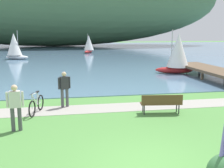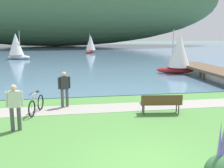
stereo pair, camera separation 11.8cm
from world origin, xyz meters
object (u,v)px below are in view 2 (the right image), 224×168
at_px(person_at_shoreline, 64,87).
at_px(sailboat_toward_hillside, 16,46).
at_px(sailboat_mid_bay, 91,44).
at_px(park_bench_near_camera, 161,102).
at_px(person_on_the_grass, 15,105).
at_px(bicycle_leaning_near_bench, 36,105).
at_px(sailboat_nearest_to_shore, 179,53).

distance_m(person_at_shoreline, sailboat_toward_hillside, 25.41).
bearing_deg(sailboat_mid_bay, park_bench_near_camera, -90.15).
relative_size(park_bench_near_camera, person_on_the_grass, 1.08).
bearing_deg(bicycle_leaning_near_bench, sailboat_nearest_to_shore, 42.26).
bearing_deg(sailboat_toward_hillside, sailboat_nearest_to_shore, -44.15).
height_order(park_bench_near_camera, sailboat_nearest_to_shore, sailboat_nearest_to_shore).
bearing_deg(person_on_the_grass, sailboat_nearest_to_shore, 46.39).
distance_m(person_on_the_grass, sailboat_mid_bay, 37.44).
bearing_deg(bicycle_leaning_near_bench, sailboat_mid_bay, 81.06).
relative_size(person_at_shoreline, sailboat_nearest_to_shore, 0.46).
height_order(bicycle_leaning_near_bench, person_at_shoreline, person_at_shoreline).
distance_m(park_bench_near_camera, sailboat_nearest_to_shore, 12.22).
relative_size(person_on_the_grass, sailboat_mid_bay, 0.51).
height_order(bicycle_leaning_near_bench, sailboat_nearest_to_shore, sailboat_nearest_to_shore).
bearing_deg(person_on_the_grass, sailboat_mid_bay, 80.79).
xyz_separation_m(park_bench_near_camera, sailboat_mid_bay, (0.09, 35.90, 1.09)).
relative_size(bicycle_leaning_near_bench, sailboat_toward_hillside, 0.46).
height_order(person_at_shoreline, sailboat_mid_bay, sailboat_mid_bay).
height_order(park_bench_near_camera, sailboat_toward_hillside, sailboat_toward_hillside).
distance_m(sailboat_mid_bay, sailboat_toward_hillside, 14.27).
xyz_separation_m(bicycle_leaning_near_bench, person_at_shoreline, (1.23, 0.84, 0.58)).
bearing_deg(sailboat_mid_bay, person_on_the_grass, -99.21).
distance_m(sailboat_nearest_to_shore, sailboat_toward_hillside, 22.33).
relative_size(person_at_shoreline, sailboat_toward_hillside, 0.46).
relative_size(person_at_shoreline, sailboat_mid_bay, 0.51).
xyz_separation_m(sailboat_mid_bay, sailboat_toward_hillside, (-10.66, -9.48, 0.20)).
relative_size(person_on_the_grass, sailboat_nearest_to_shore, 0.46).
distance_m(park_bench_near_camera, sailboat_toward_hillside, 28.48).
relative_size(bicycle_leaning_near_bench, person_on_the_grass, 1.01).
height_order(person_on_the_grass, sailboat_nearest_to_shore, sailboat_nearest_to_shore).
bearing_deg(bicycle_leaning_near_bench, person_on_the_grass, -103.76).
bearing_deg(sailboat_toward_hillside, bicycle_leaning_near_bench, -78.48).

